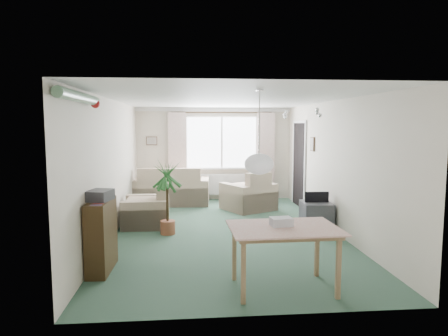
{
  "coord_description": "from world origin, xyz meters",
  "views": [
    {
      "loc": [
        -0.66,
        -7.13,
        1.96
      ],
      "look_at": [
        0.0,
        0.3,
        1.15
      ],
      "focal_mm": 32.0,
      "sensor_mm": 36.0,
      "label": 1
    }
  ],
  "objects": [
    {
      "name": "ground",
      "position": [
        0.0,
        0.0,
        0.0
      ],
      "size": [
        6.5,
        6.5,
        0.0
      ],
      "primitive_type": "plane",
      "color": "#2F4F3E"
    },
    {
      "name": "window",
      "position": [
        0.2,
        3.23,
        1.5
      ],
      "size": [
        1.8,
        0.03,
        1.3
      ],
      "primitive_type": "cube",
      "color": "white"
    },
    {
      "name": "curtain_rod",
      "position": [
        0.2,
        3.15,
        2.27
      ],
      "size": [
        2.6,
        0.03,
        0.03
      ],
      "primitive_type": "cube",
      "color": "black"
    },
    {
      "name": "curtain_left",
      "position": [
        -0.95,
        3.13,
        1.27
      ],
      "size": [
        0.45,
        0.08,
        2.0
      ],
      "primitive_type": "cube",
      "color": "beige"
    },
    {
      "name": "curtain_right",
      "position": [
        1.35,
        3.13,
        1.27
      ],
      "size": [
        0.45,
        0.08,
        2.0
      ],
      "primitive_type": "cube",
      "color": "beige"
    },
    {
      "name": "radiator",
      "position": [
        0.2,
        3.19,
        0.4
      ],
      "size": [
        1.2,
        0.1,
        0.55
      ],
      "primitive_type": "cube",
      "color": "white"
    },
    {
      "name": "doorway",
      "position": [
        1.99,
        2.2,
        1.0
      ],
      "size": [
        0.03,
        0.95,
        2.0
      ],
      "primitive_type": "cube",
      "color": "black"
    },
    {
      "name": "pendant_lamp",
      "position": [
        0.2,
        -2.3,
        1.48
      ],
      "size": [
        0.36,
        0.36,
        0.36
      ],
      "primitive_type": "sphere",
      "color": "white"
    },
    {
      "name": "tinsel_garland",
      "position": [
        -1.92,
        -2.3,
        2.28
      ],
      "size": [
        1.6,
        1.6,
        0.12
      ],
      "primitive_type": "cylinder",
      "color": "#196626"
    },
    {
      "name": "bauble_cluster_a",
      "position": [
        1.3,
        0.9,
        2.22
      ],
      "size": [
        0.2,
        0.2,
        0.2
      ],
      "primitive_type": "sphere",
      "color": "silver"
    },
    {
      "name": "bauble_cluster_b",
      "position": [
        1.6,
        -0.3,
        2.22
      ],
      "size": [
        0.2,
        0.2,
        0.2
      ],
      "primitive_type": "sphere",
      "color": "silver"
    },
    {
      "name": "wall_picture_back",
      "position": [
        -1.6,
        3.23,
        1.55
      ],
      "size": [
        0.28,
        0.03,
        0.22
      ],
      "primitive_type": "cube",
      "color": "brown"
    },
    {
      "name": "wall_picture_right",
      "position": [
        1.98,
        1.2,
        1.55
      ],
      "size": [
        0.03,
        0.24,
        0.3
      ],
      "primitive_type": "cube",
      "color": "brown"
    },
    {
      "name": "sofa",
      "position": [
        -1.1,
        2.75,
        0.46
      ],
      "size": [
        1.92,
        1.1,
        0.93
      ],
      "primitive_type": "cube",
      "rotation": [
        0.0,
        0.0,
        3.08
      ],
      "color": "#C4B094",
      "rests_on": "ground"
    },
    {
      "name": "armchair_corner",
      "position": [
        0.71,
        1.9,
        0.45
      ],
      "size": [
        1.34,
        1.32,
        0.9
      ],
      "primitive_type": "cube",
      "rotation": [
        0.0,
        0.0,
        3.64
      ],
      "color": "beige",
      "rests_on": "ground"
    },
    {
      "name": "armchair_left",
      "position": [
        -1.5,
        0.6,
        0.4
      ],
      "size": [
        0.85,
        0.9,
        0.81
      ],
      "primitive_type": "cube",
      "rotation": [
        0.0,
        0.0,
        -1.57
      ],
      "color": "beige",
      "rests_on": "ground"
    },
    {
      "name": "coffee_table",
      "position": [
        0.75,
        2.75,
        0.22
      ],
      "size": [
        1.04,
        0.68,
        0.44
      ],
      "primitive_type": "cube",
      "rotation": [
        0.0,
        0.0,
        0.15
      ],
      "color": "black",
      "rests_on": "ground"
    },
    {
      "name": "photo_frame",
      "position": [
        0.84,
        2.71,
        0.52
      ],
      "size": [
        0.12,
        0.05,
        0.16
      ],
      "primitive_type": "cube",
      "rotation": [
        0.0,
        0.0,
        -0.29
      ],
      "color": "brown",
      "rests_on": "coffee_table"
    },
    {
      "name": "bookshelf",
      "position": [
        -1.84,
        -1.78,
        0.48
      ],
      "size": [
        0.29,
        0.79,
        0.96
      ],
      "primitive_type": "cube",
      "rotation": [
        0.0,
        0.0,
        -0.03
      ],
      "color": "black",
      "rests_on": "ground"
    },
    {
      "name": "hifi_box",
      "position": [
        -1.84,
        -1.78,
        1.03
      ],
      "size": [
        0.36,
        0.41,
        0.14
      ],
      "primitive_type": "cube",
      "rotation": [
        0.0,
        0.0,
        -0.24
      ],
      "color": "#333337",
      "rests_on": "bookshelf"
    },
    {
      "name": "houseplant",
      "position": [
        -1.05,
        -0.05,
        0.66
      ],
      "size": [
        0.69,
        0.69,
        1.32
      ],
      "primitive_type": "cylinder",
      "rotation": [
        0.0,
        0.0,
        -0.25
      ],
      "color": "#2A6522",
      "rests_on": "ground"
    },
    {
      "name": "dining_table",
      "position": [
        0.45,
        -2.6,
        0.37
      ],
      "size": [
        1.21,
        0.82,
        0.74
      ],
      "primitive_type": "cube",
      "rotation": [
        0.0,
        0.0,
        0.03
      ],
      "color": "tan",
      "rests_on": "ground"
    },
    {
      "name": "gift_box",
      "position": [
        0.43,
        -2.55,
        0.8
      ],
      "size": [
        0.27,
        0.21,
        0.12
      ],
      "primitive_type": "cube",
      "rotation": [
        0.0,
        0.0,
        0.11
      ],
      "color": "silver",
      "rests_on": "dining_table"
    },
    {
      "name": "tv_cube",
      "position": [
        1.7,
        -0.02,
        0.26
      ],
      "size": [
        0.55,
        0.6,
        0.53
      ],
      "primitive_type": "cube",
      "rotation": [
        0.0,
        0.0,
        -0.05
      ],
      "color": "#393A3E",
      "rests_on": "ground"
    },
    {
      "name": "pet_bed",
      "position": [
        1.18,
        -0.23,
        0.06
      ],
      "size": [
        0.75,
        0.75,
        0.11
      ],
      "primitive_type": "cylinder",
      "rotation": [
        0.0,
        0.0,
        -0.4
      ],
      "color": "navy",
      "rests_on": "ground"
    }
  ]
}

